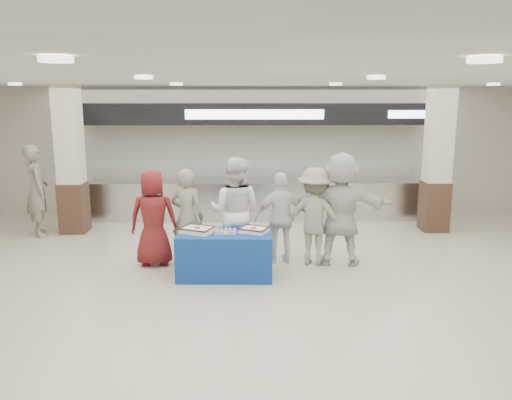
{
  "coord_description": "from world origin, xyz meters",
  "views": [
    {
      "loc": [
        -0.17,
        -6.61,
        2.9
      ],
      "look_at": [
        -0.03,
        1.6,
        1.23
      ],
      "focal_mm": 35.0,
      "sensor_mm": 36.0,
      "label": 1
    }
  ],
  "objects_px": {
    "sheet_cake_right": "(254,229)",
    "civilian_maroon": "(154,218)",
    "cupcake_tray": "(226,231)",
    "civilian_white": "(341,209)",
    "chef_short": "(281,218)",
    "soldier_b": "(315,216)",
    "soldier_bg": "(37,190)",
    "sheet_cake_left": "(197,229)",
    "soldier_a": "(187,217)",
    "chef_tall": "(235,212)",
    "display_table": "(225,255)"
  },
  "relations": [
    {
      "from": "sheet_cake_right",
      "to": "civilian_maroon",
      "type": "bearing_deg",
      "value": 161.04
    },
    {
      "from": "cupcake_tray",
      "to": "civilian_white",
      "type": "xyz_separation_m",
      "value": [
        2.0,
        0.66,
        0.23
      ]
    },
    {
      "from": "chef_short",
      "to": "soldier_b",
      "type": "height_order",
      "value": "soldier_b"
    },
    {
      "from": "cupcake_tray",
      "to": "soldier_bg",
      "type": "relative_size",
      "value": 0.18
    },
    {
      "from": "sheet_cake_left",
      "to": "civilian_white",
      "type": "relative_size",
      "value": 0.3
    },
    {
      "from": "sheet_cake_left",
      "to": "soldier_bg",
      "type": "relative_size",
      "value": 0.31
    },
    {
      "from": "sheet_cake_right",
      "to": "soldier_b",
      "type": "distance_m",
      "value": 1.24
    },
    {
      "from": "sheet_cake_right",
      "to": "soldier_bg",
      "type": "relative_size",
      "value": 0.27
    },
    {
      "from": "sheet_cake_right",
      "to": "chef_short",
      "type": "height_order",
      "value": "chef_short"
    },
    {
      "from": "soldier_bg",
      "to": "sheet_cake_right",
      "type": "bearing_deg",
      "value": -148.82
    },
    {
      "from": "sheet_cake_left",
      "to": "soldier_a",
      "type": "xyz_separation_m",
      "value": [
        -0.24,
        0.67,
        0.06
      ]
    },
    {
      "from": "chef_tall",
      "to": "sheet_cake_left",
      "type": "bearing_deg",
      "value": 59.73
    },
    {
      "from": "display_table",
      "to": "soldier_b",
      "type": "relative_size",
      "value": 0.89
    },
    {
      "from": "civilian_white",
      "to": "sheet_cake_right",
      "type": "bearing_deg",
      "value": 27.54
    },
    {
      "from": "cupcake_tray",
      "to": "soldier_b",
      "type": "xyz_separation_m",
      "value": [
        1.54,
        0.66,
        0.09
      ]
    },
    {
      "from": "soldier_a",
      "to": "soldier_b",
      "type": "distance_m",
      "value": 2.25
    },
    {
      "from": "cupcake_tray",
      "to": "chef_short",
      "type": "relative_size",
      "value": 0.21
    },
    {
      "from": "cupcake_tray",
      "to": "chef_tall",
      "type": "bearing_deg",
      "value": 77.91
    },
    {
      "from": "sheet_cake_right",
      "to": "soldier_a",
      "type": "distance_m",
      "value": 1.35
    },
    {
      "from": "chef_short",
      "to": "soldier_bg",
      "type": "relative_size",
      "value": 0.83
    },
    {
      "from": "chef_short",
      "to": "soldier_b",
      "type": "bearing_deg",
      "value": 163.79
    },
    {
      "from": "soldier_b",
      "to": "civilian_white",
      "type": "bearing_deg",
      "value": -162.34
    },
    {
      "from": "chef_short",
      "to": "soldier_bg",
      "type": "height_order",
      "value": "soldier_bg"
    },
    {
      "from": "sheet_cake_left",
      "to": "sheet_cake_right",
      "type": "distance_m",
      "value": 0.93
    },
    {
      "from": "soldier_a",
      "to": "soldier_bg",
      "type": "distance_m",
      "value": 3.95
    },
    {
      "from": "sheet_cake_right",
      "to": "sheet_cake_left",
      "type": "bearing_deg",
      "value": -179.77
    },
    {
      "from": "chef_tall",
      "to": "soldier_b",
      "type": "relative_size",
      "value": 1.11
    },
    {
      "from": "chef_tall",
      "to": "soldier_b",
      "type": "distance_m",
      "value": 1.41
    },
    {
      "from": "sheet_cake_right",
      "to": "soldier_bg",
      "type": "distance_m",
      "value": 5.3
    },
    {
      "from": "sheet_cake_left",
      "to": "cupcake_tray",
      "type": "relative_size",
      "value": 1.71
    },
    {
      "from": "civilian_white",
      "to": "soldier_bg",
      "type": "height_order",
      "value": "civilian_white"
    },
    {
      "from": "display_table",
      "to": "soldier_b",
      "type": "xyz_separation_m",
      "value": [
        1.56,
        0.64,
        0.49
      ]
    },
    {
      "from": "chef_short",
      "to": "soldier_b",
      "type": "relative_size",
      "value": 0.94
    },
    {
      "from": "chef_tall",
      "to": "soldier_bg",
      "type": "distance_m",
      "value": 4.73
    },
    {
      "from": "civilian_maroon",
      "to": "chef_tall",
      "type": "height_order",
      "value": "chef_tall"
    },
    {
      "from": "civilian_white",
      "to": "sheet_cake_left",
      "type": "bearing_deg",
      "value": 19.9
    },
    {
      "from": "sheet_cake_right",
      "to": "soldier_a",
      "type": "relative_size",
      "value": 0.31
    },
    {
      "from": "soldier_b",
      "to": "civilian_maroon",
      "type": "bearing_deg",
      "value": 17.66
    },
    {
      "from": "display_table",
      "to": "chef_tall",
      "type": "xyz_separation_m",
      "value": [
        0.16,
        0.64,
        0.59
      ]
    },
    {
      "from": "cupcake_tray",
      "to": "civilian_maroon",
      "type": "distance_m",
      "value": 1.45
    },
    {
      "from": "civilian_maroon",
      "to": "chef_short",
      "type": "bearing_deg",
      "value": -178.76
    },
    {
      "from": "sheet_cake_right",
      "to": "chef_short",
      "type": "relative_size",
      "value": 0.32
    },
    {
      "from": "civilian_maroon",
      "to": "chef_tall",
      "type": "bearing_deg",
      "value": 178.48
    },
    {
      "from": "soldier_a",
      "to": "sheet_cake_right",
      "type": "bearing_deg",
      "value": 170.99
    },
    {
      "from": "chef_short",
      "to": "cupcake_tray",
      "type": "bearing_deg",
      "value": 32.82
    },
    {
      "from": "civilian_maroon",
      "to": "chef_short",
      "type": "xyz_separation_m",
      "value": [
        2.26,
        0.11,
        -0.04
      ]
    },
    {
      "from": "soldier_a",
      "to": "civilian_white",
      "type": "height_order",
      "value": "civilian_white"
    },
    {
      "from": "civilian_white",
      "to": "soldier_b",
      "type": "bearing_deg",
      "value": 6.05
    },
    {
      "from": "display_table",
      "to": "sheet_cake_right",
      "type": "height_order",
      "value": "sheet_cake_right"
    },
    {
      "from": "sheet_cake_right",
      "to": "chef_tall",
      "type": "xyz_separation_m",
      "value": [
        -0.32,
        0.6,
        0.16
      ]
    }
  ]
}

